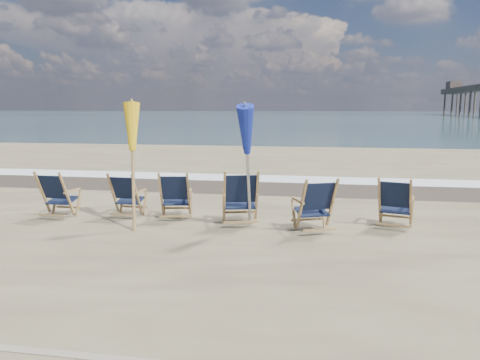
{
  "coord_description": "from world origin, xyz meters",
  "views": [
    {
      "loc": [
        1.38,
        -5.7,
        2.16
      ],
      "look_at": [
        0.0,
        2.2,
        0.9
      ],
      "focal_mm": 35.0,
      "sensor_mm": 36.0,
      "label": 1
    }
  ],
  "objects_px": {
    "beach_chair_1": "(137,196)",
    "beach_chair_2": "(189,196)",
    "umbrella_yellow": "(132,133)",
    "beach_chair_0": "(67,195)",
    "beach_chair_4": "(332,205)",
    "beach_chair_5": "(411,204)",
    "beach_chair_3": "(257,198)",
    "umbrella_blue": "(248,130)"
  },
  "relations": [
    {
      "from": "beach_chair_1",
      "to": "beach_chair_2",
      "type": "bearing_deg",
      "value": -174.4
    },
    {
      "from": "umbrella_yellow",
      "to": "beach_chair_0",
      "type": "bearing_deg",
      "value": 166.4
    },
    {
      "from": "beach_chair_0",
      "to": "beach_chair_4",
      "type": "relative_size",
      "value": 0.96
    },
    {
      "from": "beach_chair_2",
      "to": "beach_chair_5",
      "type": "relative_size",
      "value": 1.0
    },
    {
      "from": "beach_chair_3",
      "to": "umbrella_yellow",
      "type": "distance_m",
      "value": 2.5
    },
    {
      "from": "beach_chair_0",
      "to": "beach_chair_5",
      "type": "height_order",
      "value": "beach_chair_0"
    },
    {
      "from": "beach_chair_2",
      "to": "beach_chair_4",
      "type": "xyz_separation_m",
      "value": [
        2.69,
        -0.48,
        0.02
      ]
    },
    {
      "from": "beach_chair_0",
      "to": "beach_chair_5",
      "type": "bearing_deg",
      "value": -174.14
    },
    {
      "from": "beach_chair_2",
      "to": "beach_chair_3",
      "type": "relative_size",
      "value": 0.9
    },
    {
      "from": "beach_chair_3",
      "to": "umbrella_yellow",
      "type": "xyz_separation_m",
      "value": [
        -2.14,
        -0.52,
        1.19
      ]
    },
    {
      "from": "beach_chair_1",
      "to": "umbrella_blue",
      "type": "height_order",
      "value": "umbrella_blue"
    },
    {
      "from": "beach_chair_0",
      "to": "umbrella_yellow",
      "type": "relative_size",
      "value": 0.42
    },
    {
      "from": "beach_chair_0",
      "to": "beach_chair_3",
      "type": "bearing_deg",
      "value": -174.2
    },
    {
      "from": "beach_chair_0",
      "to": "beach_chair_5",
      "type": "xyz_separation_m",
      "value": [
        6.36,
        0.27,
        -0.0
      ]
    },
    {
      "from": "beach_chair_1",
      "to": "beach_chair_4",
      "type": "relative_size",
      "value": 0.91
    },
    {
      "from": "beach_chair_4",
      "to": "beach_chair_5",
      "type": "distance_m",
      "value": 1.4
    },
    {
      "from": "beach_chair_2",
      "to": "beach_chair_3",
      "type": "height_order",
      "value": "beach_chair_3"
    },
    {
      "from": "beach_chair_1",
      "to": "umbrella_blue",
      "type": "distance_m",
      "value": 2.65
    },
    {
      "from": "beach_chair_4",
      "to": "beach_chair_5",
      "type": "xyz_separation_m",
      "value": [
        1.35,
        0.37,
        -0.02
      ]
    },
    {
      "from": "beach_chair_1",
      "to": "beach_chair_5",
      "type": "xyz_separation_m",
      "value": [
        5.07,
        -0.06,
        0.03
      ]
    },
    {
      "from": "beach_chair_3",
      "to": "umbrella_yellow",
      "type": "relative_size",
      "value": 0.47
    },
    {
      "from": "beach_chair_4",
      "to": "beach_chair_5",
      "type": "height_order",
      "value": "beach_chair_4"
    },
    {
      "from": "beach_chair_1",
      "to": "beach_chair_4",
      "type": "xyz_separation_m",
      "value": [
        3.72,
        -0.43,
        0.05
      ]
    },
    {
      "from": "beach_chair_0",
      "to": "beach_chair_1",
      "type": "relative_size",
      "value": 1.06
    },
    {
      "from": "beach_chair_0",
      "to": "umbrella_blue",
      "type": "distance_m",
      "value": 3.77
    },
    {
      "from": "umbrella_yellow",
      "to": "beach_chair_3",
      "type": "bearing_deg",
      "value": 13.62
    },
    {
      "from": "beach_chair_0",
      "to": "umbrella_blue",
      "type": "xyz_separation_m",
      "value": [
        3.54,
        -0.1,
        1.29
      ]
    },
    {
      "from": "umbrella_yellow",
      "to": "umbrella_blue",
      "type": "distance_m",
      "value": 2.04
    },
    {
      "from": "beach_chair_1",
      "to": "umbrella_yellow",
      "type": "distance_m",
      "value": 1.46
    },
    {
      "from": "beach_chair_3",
      "to": "beach_chair_1",
      "type": "bearing_deg",
      "value": -18.51
    },
    {
      "from": "beach_chair_2",
      "to": "umbrella_blue",
      "type": "bearing_deg",
      "value": 148.83
    },
    {
      "from": "beach_chair_4",
      "to": "umbrella_yellow",
      "type": "bearing_deg",
      "value": -18.35
    },
    {
      "from": "beach_chair_3",
      "to": "beach_chair_0",
      "type": "bearing_deg",
      "value": -11.79
    },
    {
      "from": "beach_chair_5",
      "to": "umbrella_yellow",
      "type": "relative_size",
      "value": 0.42
    },
    {
      "from": "beach_chair_0",
      "to": "beach_chair_2",
      "type": "relative_size",
      "value": 1.0
    },
    {
      "from": "beach_chair_2",
      "to": "umbrella_blue",
      "type": "relative_size",
      "value": 0.41
    },
    {
      "from": "beach_chair_5",
      "to": "umbrella_blue",
      "type": "xyz_separation_m",
      "value": [
        -2.81,
        -0.37,
        1.29
      ]
    },
    {
      "from": "beach_chair_0",
      "to": "beach_chair_5",
      "type": "relative_size",
      "value": 1.0
    },
    {
      "from": "beach_chair_0",
      "to": "beach_chair_2",
      "type": "distance_m",
      "value": 2.35
    },
    {
      "from": "beach_chair_0",
      "to": "beach_chair_3",
      "type": "relative_size",
      "value": 0.9
    },
    {
      "from": "beach_chair_0",
      "to": "umbrella_blue",
      "type": "bearing_deg",
      "value": -178.24
    },
    {
      "from": "beach_chair_3",
      "to": "beach_chair_5",
      "type": "distance_m",
      "value": 2.69
    }
  ]
}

